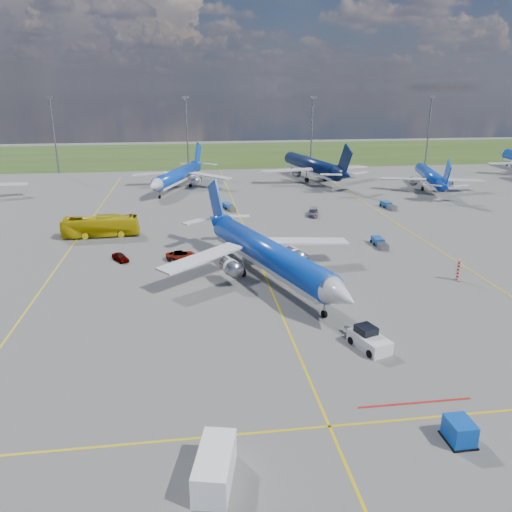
{
  "coord_description": "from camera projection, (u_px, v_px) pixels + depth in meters",
  "views": [
    {
      "loc": [
        -10.11,
        -51.68,
        25.24
      ],
      "look_at": [
        -1.69,
        10.43,
        4.0
      ],
      "focal_mm": 35.0,
      "sensor_mm": 36.0,
      "label": 1
    }
  ],
  "objects": [
    {
      "name": "bg_jet_ne",
      "position": [
        429.0,
        189.0,
        130.69
      ],
      "size": [
        35.78,
        42.04,
        9.52
      ],
      "primitive_type": null,
      "rotation": [
        0.0,
        0.0,
        2.89
      ],
      "color": "#0D3DBB",
      "rests_on": "ground"
    },
    {
      "name": "pushback_tug",
      "position": [
        369.0,
        340.0,
        50.73
      ],
      "size": [
        3.72,
        6.49,
        2.17
      ],
      "rotation": [
        0.0,
        0.0,
        0.33
      ],
      "color": "silver",
      "rests_on": "ground"
    },
    {
      "name": "service_car_b",
      "position": [
        181.0,
        255.0,
        77.08
      ],
      "size": [
        5.04,
        3.02,
        1.31
      ],
      "primitive_type": "imported",
      "rotation": [
        0.0,
        0.0,
        1.76
      ],
      "color": "#999999",
      "rests_on": "ground"
    },
    {
      "name": "baggage_tug_c",
      "position": [
        229.0,
        207.0,
        108.52
      ],
      "size": [
        2.65,
        5.49,
        1.19
      ],
      "rotation": [
        0.0,
        0.0,
        0.25
      ],
      "color": "#1B53A5",
      "rests_on": "ground"
    },
    {
      "name": "uld_container",
      "position": [
        459.0,
        431.0,
        37.23
      ],
      "size": [
        1.82,
        2.26,
        1.78
      ],
      "primitive_type": "cube",
      "rotation": [
        0.0,
        0.0,
        0.02
      ],
      "color": "#0C41AA",
      "rests_on": "ground"
    },
    {
      "name": "bg_jet_n",
      "position": [
        311.0,
        180.0,
        143.57
      ],
      "size": [
        42.0,
        50.53,
        11.77
      ],
      "primitive_type": null,
      "rotation": [
        0.0,
        0.0,
        3.33
      ],
      "color": "#07153E",
      "rests_on": "ground"
    },
    {
      "name": "main_airliner",
      "position": [
        267.0,
        279.0,
        69.24
      ],
      "size": [
        43.49,
        49.48,
        10.82
      ],
      "primitive_type": null,
      "rotation": [
        0.0,
        0.0,
        0.34
      ],
      "color": "#0D3DBB",
      "rests_on": "ground"
    },
    {
      "name": "floodlight_masts",
      "position": [
        250.0,
        129.0,
        158.37
      ],
      "size": [
        202.2,
        0.5,
        22.7
      ],
      "color": "slate",
      "rests_on": "ground"
    },
    {
      "name": "baggage_tug_w",
      "position": [
        379.0,
        243.0,
        83.49
      ],
      "size": [
        1.66,
        5.4,
        1.2
      ],
      "rotation": [
        0.0,
        0.0,
        -0.05
      ],
      "color": "#17478E",
      "rests_on": "ground"
    },
    {
      "name": "grass_strip",
      "position": [
        213.0,
        154.0,
        198.67
      ],
      "size": [
        400.0,
        80.0,
        0.01
      ],
      "primitive_type": "cube",
      "color": "#2D4719",
      "rests_on": "ground"
    },
    {
      "name": "baggage_tug_e",
      "position": [
        388.0,
        205.0,
        109.69
      ],
      "size": [
        1.95,
        5.66,
        1.25
      ],
      "rotation": [
        0.0,
        0.0,
        0.09
      ],
      "color": "#185294",
      "rests_on": "ground"
    },
    {
      "name": "apron_bus",
      "position": [
        101.0,
        226.0,
        88.41
      ],
      "size": [
        13.54,
        3.84,
        3.73
      ],
      "primitive_type": "imported",
      "rotation": [
        0.0,
        0.0,
        1.62
      ],
      "color": "gold",
      "rests_on": "ground"
    },
    {
      "name": "ground",
      "position": [
        282.0,
        316.0,
        57.89
      ],
      "size": [
        400.0,
        400.0,
        0.0
      ],
      "primitive_type": "plane",
      "color": "#575755",
      "rests_on": "ground"
    },
    {
      "name": "warning_post",
      "position": [
        459.0,
        270.0,
        68.22
      ],
      "size": [
        0.5,
        0.5,
        3.0
      ],
      "primitive_type": "cylinder",
      "color": "red",
      "rests_on": "ground"
    },
    {
      "name": "service_car_c",
      "position": [
        313.0,
        212.0,
        102.99
      ],
      "size": [
        3.33,
        5.28,
        1.42
      ],
      "primitive_type": "imported",
      "rotation": [
        0.0,
        0.0,
        -0.29
      ],
      "color": "#999999",
      "rests_on": "ground"
    },
    {
      "name": "taxiway_lines",
      "position": [
        253.0,
        245.0,
        83.91
      ],
      "size": [
        60.25,
        160.0,
        0.02
      ],
      "color": "gold",
      "rests_on": "ground"
    },
    {
      "name": "service_car_a",
      "position": [
        120.0,
        257.0,
        76.23
      ],
      "size": [
        3.19,
        3.83,
        1.23
      ],
      "primitive_type": "imported",
      "rotation": [
        0.0,
        0.0,
        0.58
      ],
      "color": "#999999",
      "rests_on": "ground"
    },
    {
      "name": "service_van",
      "position": [
        215.0,
        467.0,
        33.37
      ],
      "size": [
        3.4,
        5.61,
        2.3
      ],
      "primitive_type": "cube",
      "rotation": [
        0.0,
        0.0,
        -0.22
      ],
      "color": "white",
      "rests_on": "ground"
    },
    {
      "name": "bg_jet_nnw",
      "position": [
        179.0,
        189.0,
        130.97
      ],
      "size": [
        40.66,
        46.12,
        10.06
      ],
      "primitive_type": null,
      "rotation": [
        0.0,
        0.0,
        -0.35
      ],
      "color": "#0D3DBB",
      "rests_on": "ground"
    }
  ]
}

